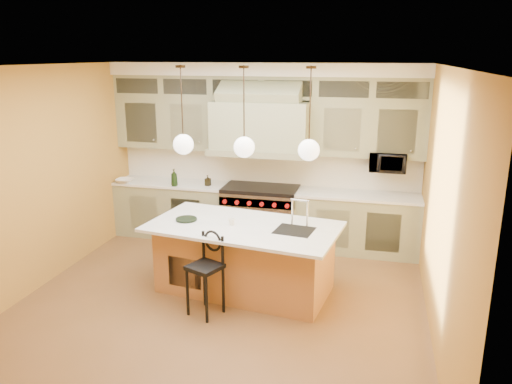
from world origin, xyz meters
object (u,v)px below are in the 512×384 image
(range, at_px, (261,215))
(microwave, at_px, (388,162))
(kitchen_island, at_px, (245,256))
(counter_stool, at_px, (206,269))

(range, relative_size, microwave, 2.21)
(kitchen_island, distance_m, microwave, 2.71)
(kitchen_island, relative_size, counter_stool, 2.51)
(range, height_order, counter_stool, counter_stool)
(counter_stool, bearing_deg, kitchen_island, 90.48)
(kitchen_island, bearing_deg, counter_stool, -104.16)
(kitchen_island, height_order, counter_stool, kitchen_island)
(range, distance_m, counter_stool, 2.42)
(kitchen_island, xyz_separation_m, microwave, (1.75, 1.82, 0.98))
(range, xyz_separation_m, microwave, (1.95, 0.11, 0.96))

